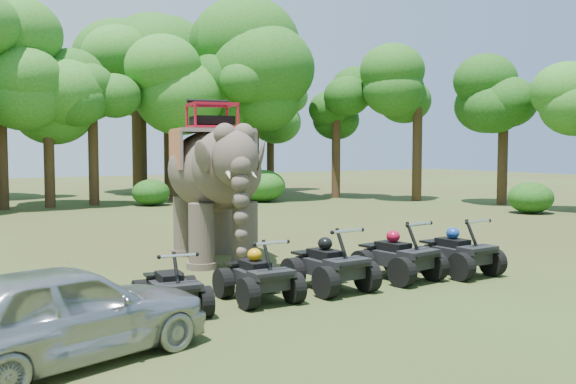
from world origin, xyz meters
The scene contains 23 objects.
ground centered at (0.00, 0.00, 0.00)m, with size 110.00×110.00×0.00m, color #47381E.
elephant centered at (-1.12, 3.21, 2.13)m, with size 2.23×5.07×4.26m, color #4D4238, non-canonical shape.
parked_car centered at (-6.18, -3.29, 0.71)m, with size 1.68×4.17×1.42m, color #ADAFB4.
atv_0 centered at (-3.98, -1.48, 0.59)m, with size 1.15×1.58×1.17m, color black, non-canonical shape.
atv_1 centered at (-2.17, -1.39, 0.62)m, with size 1.23×1.68×1.25m, color black, non-canonical shape.
atv_2 centered at (-0.44, -1.30, 0.68)m, with size 1.33×1.83×1.36m, color black, non-canonical shape.
atv_3 centered at (1.50, -1.21, 0.68)m, with size 1.34×1.84×1.36m, color black, non-canonical shape.
atv_4 centered at (3.11, -1.43, 0.67)m, with size 1.33×1.82×1.35m, color black, non-canonical shape.
tree_0 centered at (0.00, 21.30, 3.56)m, with size 4.99×4.99×7.13m, color #195114, non-canonical shape.
tree_1 centered at (4.55, 21.93, 4.24)m, with size 5.94×5.94×8.49m, color #195114, non-canonical shape.
tree_2 centered at (8.52, 19.70, 3.58)m, with size 5.02×5.02×7.17m, color #195114, non-canonical shape.
tree_3 centered at (13.62, 19.08, 3.53)m, with size 4.94×4.94×7.06m, color #195114, non-canonical shape.
tree_4 centered at (16.33, 15.02, 3.95)m, with size 5.52×5.52×7.89m, color #195114, non-canonical shape.
tree_5 centered at (18.57, 10.94, 3.64)m, with size 5.10×5.10×7.28m, color #195114, non-canonical shape.
tree_27 centered at (-4.38, 21.17, 4.77)m, with size 6.68×6.68×9.54m, color #195114, non-canonical shape.
tree_31 centered at (6.24, 22.08, 4.85)m, with size 6.79×6.79×9.70m, color #195114, non-canonical shape.
tree_33 centered at (8.69, 21.49, 5.41)m, with size 7.58×7.58×10.83m, color #195114, non-canonical shape.
tree_34 centered at (6.85, 29.23, 5.15)m, with size 7.21×7.21×10.30m, color #195114, non-canonical shape.
tree_35 centered at (4.94, 28.96, 5.49)m, with size 7.69×7.69×10.98m, color #195114, non-canonical shape.
tree_37 centered at (8.24, 24.04, 3.81)m, with size 5.33×5.33×7.61m, color #195114, non-canonical shape.
tree_39 centered at (4.15, 27.48, 4.67)m, with size 6.53×6.53×9.34m, color #195114, non-canonical shape.
tree_41 centered at (13.51, 27.04, 3.59)m, with size 5.03×5.03×7.19m, color #195114, non-canonical shape.
tree_42 centered at (-2.22, 21.06, 3.58)m, with size 5.01×5.01×7.15m, color #195114, non-canonical shape.
Camera 1 is at (-7.87, -12.41, 3.00)m, focal length 40.00 mm.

